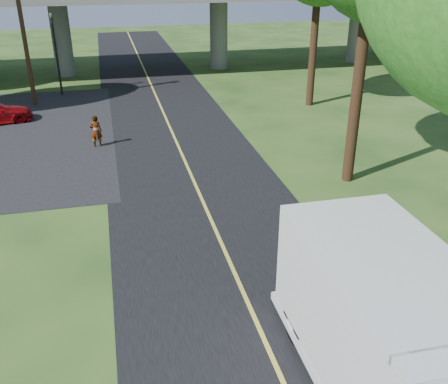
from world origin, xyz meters
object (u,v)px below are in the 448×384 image
object	(u,v)px
traffic_signal	(55,45)
step_van	(403,346)
utility_pole	(23,27)
pedestrian	(96,131)

from	to	relation	value
traffic_signal	step_van	xyz separation A→B (m)	(7.89, -27.84, -1.48)
utility_pole	step_van	world-z (taller)	utility_pole
traffic_signal	utility_pole	size ratio (longest dim) A/B	0.58
traffic_signal	step_van	distance (m)	28.98
traffic_signal	step_van	size ratio (longest dim) A/B	0.69
traffic_signal	pedestrian	xyz separation A→B (m)	(2.20, -10.59, -2.43)
step_van	traffic_signal	bearing A→B (deg)	106.15
traffic_signal	step_van	bearing A→B (deg)	-74.17
utility_pole	step_van	bearing A→B (deg)	-70.03
traffic_signal	utility_pole	world-z (taller)	utility_pole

